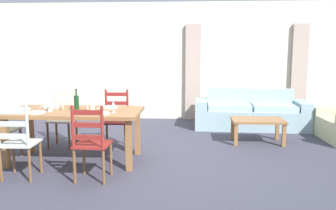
{
  "coord_description": "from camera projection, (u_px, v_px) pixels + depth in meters",
  "views": [
    {
      "loc": [
        0.45,
        -4.92,
        1.59
      ],
      "look_at": [
        0.1,
        0.51,
        0.75
      ],
      "focal_mm": 37.29,
      "sensor_mm": 36.0,
      "label": 1
    }
  ],
  "objects": [
    {
      "name": "fork_far_left",
      "position": [
        41.0,
        107.0,
        5.3
      ],
      "size": [
        0.03,
        0.17,
        0.01
      ],
      "primitive_type": "cube",
      "rotation": [
        0.0,
        0.0,
        0.07
      ],
      "color": "silver",
      "rests_on": "dining_table"
    },
    {
      "name": "fork_near_right",
      "position": [
        90.0,
        113.0,
        4.75
      ],
      "size": [
        0.03,
        0.17,
        0.01
      ],
      "primitive_type": "cube",
      "rotation": [
        0.0,
        0.0,
        -0.06
      ],
      "color": "silver",
      "rests_on": "dining_table"
    },
    {
      "name": "dinner_plate_near_left",
      "position": [
        37.0,
        112.0,
        4.79
      ],
      "size": [
        0.24,
        0.24,
        0.02
      ],
      "primitive_type": "cylinder",
      "color": "white",
      "rests_on": "dining_table"
    },
    {
      "name": "wine_glass_near_left",
      "position": [
        49.0,
        104.0,
        4.87
      ],
      "size": [
        0.06,
        0.06,
        0.16
      ],
      "color": "white",
      "rests_on": "dining_table"
    },
    {
      "name": "dining_table",
      "position": [
        75.0,
        116.0,
        5.03
      ],
      "size": [
        1.9,
        0.96,
        0.75
      ],
      "color": "#936339",
      "rests_on": "ground_plane"
    },
    {
      "name": "coffee_table",
      "position": [
        258.0,
        123.0,
        6.08
      ],
      "size": [
        0.9,
        0.56,
        0.42
      ],
      "color": "#936339",
      "rests_on": "ground_plane"
    },
    {
      "name": "dining_chair_far_right",
      "position": [
        116.0,
        119.0,
        5.76
      ],
      "size": [
        0.44,
        0.42,
        0.96
      ],
      "color": "maroon",
      "rests_on": "ground_plane"
    },
    {
      "name": "fork_head_west",
      "position": [
        12.0,
        109.0,
        5.07
      ],
      "size": [
        0.02,
        0.17,
        0.01
      ],
      "primitive_type": "cube",
      "rotation": [
        0.0,
        0.0,
        0.04
      ],
      "color": "silver",
      "rests_on": "dining_table"
    },
    {
      "name": "couch",
      "position": [
        250.0,
        114.0,
        7.29
      ],
      "size": [
        2.31,
        0.9,
        0.8
      ],
      "color": "#93B3BB",
      "rests_on": "ground_plane"
    },
    {
      "name": "fork_far_right",
      "position": [
        100.0,
        108.0,
        5.24
      ],
      "size": [
        0.03,
        0.17,
        0.01
      ],
      "primitive_type": "cube",
      "rotation": [
        0.0,
        0.0,
        -0.07
      ],
      "color": "silver",
      "rests_on": "dining_table"
    },
    {
      "name": "candle_short",
      "position": [
        87.0,
        108.0,
        4.95
      ],
      "size": [
        0.05,
        0.05,
        0.17
      ],
      "color": "#998C66",
      "rests_on": "dining_table"
    },
    {
      "name": "curtain_panel_left",
      "position": [
        193.0,
        73.0,
        8.04
      ],
      "size": [
        0.35,
        0.08,
        2.2
      ],
      "primitive_type": "cube",
      "color": "#B99E8F",
      "rests_on": "ground_plane"
    },
    {
      "name": "dinner_plate_far_left",
      "position": [
        51.0,
        107.0,
        5.29
      ],
      "size": [
        0.24,
        0.24,
        0.02
      ],
      "primitive_type": "cylinder",
      "color": "white",
      "rests_on": "dining_table"
    },
    {
      "name": "coffee_cup_secondary",
      "position": [
        50.0,
        108.0,
        4.96
      ],
      "size": [
        0.07,
        0.07,
        0.09
      ],
      "primitive_type": "cylinder",
      "color": "beige",
      "rests_on": "dining_table"
    },
    {
      "name": "dinner_plate_far_right",
      "position": [
        109.0,
        107.0,
        5.23
      ],
      "size": [
        0.24,
        0.24,
        0.02
      ],
      "primitive_type": "cylinder",
      "color": "white",
      "rests_on": "dining_table"
    },
    {
      "name": "wine_bottle",
      "position": [
        77.0,
        103.0,
        4.94
      ],
      "size": [
        0.07,
        0.07,
        0.32
      ],
      "color": "#143819",
      "rests_on": "dining_table"
    },
    {
      "name": "wine_glass_far_left",
      "position": [
        57.0,
        101.0,
        5.16
      ],
      "size": [
        0.06,
        0.06,
        0.16
      ],
      "color": "white",
      "rests_on": "dining_table"
    },
    {
      "name": "fork_near_left",
      "position": [
        26.0,
        113.0,
        4.8
      ],
      "size": [
        0.03,
        0.17,
        0.01
      ],
      "primitive_type": "cube",
      "rotation": [
        0.0,
        0.0,
        -0.07
      ],
      "color": "silver",
      "rests_on": "dining_table"
    },
    {
      "name": "wall_far",
      "position": [
        171.0,
        62.0,
        8.17
      ],
      "size": [
        9.6,
        0.16,
        2.7
      ],
      "primitive_type": "cube",
      "color": "beige",
      "rests_on": "ground_plane"
    },
    {
      "name": "dining_chair_far_left",
      "position": [
        63.0,
        118.0,
        5.87
      ],
      "size": [
        0.44,
        0.42,
        0.96
      ],
      "color": "beige",
      "rests_on": "ground_plane"
    },
    {
      "name": "dinner_plate_near_right",
      "position": [
        101.0,
        113.0,
        4.74
      ],
      "size": [
        0.24,
        0.24,
        0.02
      ],
      "primitive_type": "cylinder",
      "color": "white",
      "rests_on": "dining_table"
    },
    {
      "name": "wine_glass_near_right",
      "position": [
        113.0,
        105.0,
        4.82
      ],
      "size": [
        0.06,
        0.06,
        0.16
      ],
      "color": "white",
      "rests_on": "dining_table"
    },
    {
      "name": "coffee_cup_primary",
      "position": [
        92.0,
        108.0,
        4.96
      ],
      "size": [
        0.07,
        0.07,
        0.09
      ],
      "primitive_type": "cylinder",
      "color": "beige",
      "rests_on": "dining_table"
    },
    {
      "name": "ground_plane",
      "position": [
        159.0,
        161.0,
        5.13
      ],
      "size": [
        9.6,
        9.6,
        0.02
      ],
      "primitive_type": "cube",
      "color": "#3D3C4B"
    },
    {
      "name": "curtain_panel_right",
      "position": [
        299.0,
        73.0,
        7.89
      ],
      "size": [
        0.35,
        0.08,
        2.2
      ],
      "primitive_type": "cube",
      "color": "#B99E8F",
      "rests_on": "ground_plane"
    },
    {
      "name": "dinner_plate_head_west",
      "position": [
        22.0,
        109.0,
        5.06
      ],
      "size": [
        0.24,
        0.24,
        0.02
      ],
      "primitive_type": "cylinder",
      "color": "white",
      "rests_on": "dining_table"
    },
    {
      "name": "dining_chair_near_right",
      "position": [
        91.0,
        143.0,
        4.26
      ],
      "size": [
        0.43,
        0.42,
        0.96
      ],
      "color": "maroon",
      "rests_on": "ground_plane"
    },
    {
      "name": "dining_chair_near_left",
      "position": [
        18.0,
        142.0,
        4.32
      ],
      "size": [
        0.43,
        0.41,
        0.96
      ],
      "color": "silver",
      "rests_on": "ground_plane"
    },
    {
      "name": "candle_tall",
      "position": [
        63.0,
        105.0,
        5.03
      ],
      "size": [
        0.05,
        0.05,
        0.27
      ],
      "color": "#998C66",
      "rests_on": "dining_table"
    }
  ]
}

